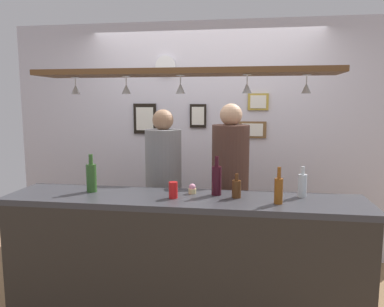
# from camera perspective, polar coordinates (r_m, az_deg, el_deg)

# --- Properties ---
(ground_plane) EXTENTS (8.00, 8.00, 0.00)m
(ground_plane) POSITION_cam_1_polar(r_m,az_deg,el_deg) (3.48, -0.26, -21.79)
(ground_plane) COLOR olive
(back_wall) EXTENTS (4.40, 0.06, 2.60)m
(back_wall) POSITION_cam_1_polar(r_m,az_deg,el_deg) (4.14, 2.07, 1.99)
(back_wall) COLOR silver
(back_wall) RESTS_ON ground_plane
(bar_counter) EXTENTS (2.70, 0.55, 1.03)m
(bar_counter) POSITION_cam_1_polar(r_m,az_deg,el_deg) (2.73, -1.96, -14.37)
(bar_counter) COLOR #38383D
(bar_counter) RESTS_ON ground_plane
(overhead_glass_rack) EXTENTS (2.20, 0.36, 0.04)m
(overhead_glass_rack) POSITION_cam_1_polar(r_m,az_deg,el_deg) (2.74, -1.28, 12.44)
(overhead_glass_rack) COLOR brown
(hanging_wineglass_far_left) EXTENTS (0.07, 0.07, 0.13)m
(hanging_wineglass_far_left) POSITION_cam_1_polar(r_m,az_deg,el_deg) (3.05, -17.58, 9.51)
(hanging_wineglass_far_left) COLOR silver
(hanging_wineglass_far_left) RESTS_ON overhead_glass_rack
(hanging_wineglass_left) EXTENTS (0.07, 0.07, 0.13)m
(hanging_wineglass_left) POSITION_cam_1_polar(r_m,az_deg,el_deg) (2.83, -10.14, 9.91)
(hanging_wineglass_left) COLOR silver
(hanging_wineglass_left) RESTS_ON overhead_glass_rack
(hanging_wineglass_center_left) EXTENTS (0.07, 0.07, 0.13)m
(hanging_wineglass_center_left) POSITION_cam_1_polar(r_m,az_deg,el_deg) (2.70, -1.80, 10.13)
(hanging_wineglass_center_left) COLOR silver
(hanging_wineglass_center_left) RESTS_ON overhead_glass_rack
(hanging_wineglass_center) EXTENTS (0.07, 0.07, 0.13)m
(hanging_wineglass_center) POSITION_cam_1_polar(r_m,az_deg,el_deg) (2.66, 8.50, 10.08)
(hanging_wineglass_center) COLOR silver
(hanging_wineglass_center) RESTS_ON overhead_glass_rack
(hanging_wineglass_center_right) EXTENTS (0.07, 0.07, 0.13)m
(hanging_wineglass_center_right) POSITION_cam_1_polar(r_m,az_deg,el_deg) (2.77, 17.27, 9.73)
(hanging_wineglass_center_right) COLOR silver
(hanging_wineglass_center_right) RESTS_ON overhead_glass_rack
(person_left_grey_shirt) EXTENTS (0.34, 0.34, 1.66)m
(person_left_grey_shirt) POSITION_cam_1_polar(r_m,az_deg,el_deg) (3.50, -4.42, -4.05)
(person_left_grey_shirt) COLOR #2D334C
(person_left_grey_shirt) RESTS_ON ground_plane
(person_right_brown_shirt) EXTENTS (0.34, 0.34, 1.72)m
(person_right_brown_shirt) POSITION_cam_1_polar(r_m,az_deg,el_deg) (3.41, 5.92, -3.79)
(person_right_brown_shirt) COLOR #2D334C
(person_right_brown_shirt) RESTS_ON ground_plane
(bottle_beer_amber_tall) EXTENTS (0.06, 0.06, 0.26)m
(bottle_beer_amber_tall) POSITION_cam_1_polar(r_m,az_deg,el_deg) (2.64, 13.25, -5.47)
(bottle_beer_amber_tall) COLOR brown
(bottle_beer_amber_tall) RESTS_ON bar_counter
(bottle_champagne_green) EXTENTS (0.08, 0.08, 0.30)m
(bottle_champagne_green) POSITION_cam_1_polar(r_m,az_deg,el_deg) (3.01, -15.30, -3.53)
(bottle_champagne_green) COLOR #2D5623
(bottle_champagne_green) RESTS_ON bar_counter
(bottle_wine_dark_red) EXTENTS (0.08, 0.08, 0.30)m
(bottle_wine_dark_red) POSITION_cam_1_polar(r_m,az_deg,el_deg) (2.81, 3.82, -4.07)
(bottle_wine_dark_red) COLOR #380F19
(bottle_wine_dark_red) RESTS_ON bar_counter
(bottle_soda_clear) EXTENTS (0.06, 0.06, 0.23)m
(bottle_soda_clear) POSITION_cam_1_polar(r_m,az_deg,el_deg) (2.88, 16.71, -4.66)
(bottle_soda_clear) COLOR silver
(bottle_soda_clear) RESTS_ON bar_counter
(bottle_beer_brown_stubby) EXTENTS (0.07, 0.07, 0.18)m
(bottle_beer_brown_stubby) POSITION_cam_1_polar(r_m,az_deg,el_deg) (2.75, 6.90, -5.38)
(bottle_beer_brown_stubby) COLOR #512D14
(bottle_beer_brown_stubby) RESTS_ON bar_counter
(drink_can) EXTENTS (0.07, 0.07, 0.12)m
(drink_can) POSITION_cam_1_polar(r_m,az_deg,el_deg) (2.73, -2.93, -5.67)
(drink_can) COLOR red
(drink_can) RESTS_ON bar_counter
(cupcake) EXTENTS (0.06, 0.06, 0.08)m
(cupcake) POSITION_cam_1_polar(r_m,az_deg,el_deg) (2.86, 0.05, -5.52)
(cupcake) COLOR beige
(cupcake) RESTS_ON bar_counter
(picture_frame_caricature) EXTENTS (0.26, 0.02, 0.34)m
(picture_frame_caricature) POSITION_cam_1_polar(r_m,az_deg,el_deg) (4.21, -7.30, 5.36)
(picture_frame_caricature) COLOR black
(picture_frame_caricature) RESTS_ON back_wall
(picture_frame_crest) EXTENTS (0.18, 0.02, 0.26)m
(picture_frame_crest) POSITION_cam_1_polar(r_m,az_deg,el_deg) (4.09, 0.94, 5.84)
(picture_frame_crest) COLOR black
(picture_frame_crest) RESTS_ON back_wall
(picture_frame_lower_pair) EXTENTS (0.30, 0.02, 0.18)m
(picture_frame_lower_pair) POSITION_cam_1_polar(r_m,az_deg,el_deg) (4.06, 9.31, 3.65)
(picture_frame_lower_pair) COLOR brown
(picture_frame_lower_pair) RESTS_ON back_wall
(picture_frame_upper_small) EXTENTS (0.22, 0.02, 0.18)m
(picture_frame_upper_small) POSITION_cam_1_polar(r_m,az_deg,el_deg) (4.05, 10.20, 7.88)
(picture_frame_upper_small) COLOR #B29338
(picture_frame_upper_small) RESTS_ON back_wall
(wall_clock) EXTENTS (0.22, 0.03, 0.22)m
(wall_clock) POSITION_cam_1_polar(r_m,az_deg,el_deg) (4.16, -4.12, 13.39)
(wall_clock) COLOR white
(wall_clock) RESTS_ON back_wall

